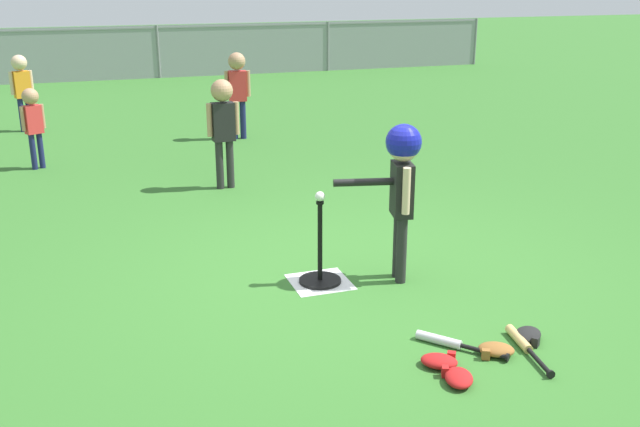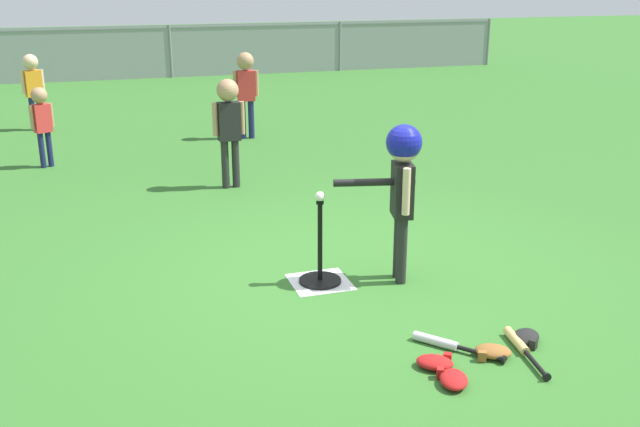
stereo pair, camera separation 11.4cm
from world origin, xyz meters
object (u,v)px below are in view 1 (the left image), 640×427
(fielder_near_right, at_px, (33,117))
(spare_bat_wood, at_px, (523,344))
(fielder_deep_center, at_px, (21,83))
(batter_child, at_px, (402,171))
(fielder_deep_right, at_px, (223,119))
(glove_by_plate, at_px, (496,350))
(glove_tossed_aside, at_px, (458,378))
(glove_outfield_drop, at_px, (440,361))
(batting_tee, at_px, (320,270))
(baseball_on_tee, at_px, (320,196))
(glove_near_bats, at_px, (528,335))
(spare_bat_silver, at_px, (448,342))
(fielder_deep_left, at_px, (237,84))

(fielder_near_right, distance_m, spare_bat_wood, 6.43)
(spare_bat_wood, bearing_deg, fielder_deep_center, 111.61)
(batter_child, distance_m, spare_bat_wood, 1.52)
(fielder_deep_right, bearing_deg, glove_by_plate, -78.94)
(glove_tossed_aside, relative_size, glove_outfield_drop, 0.98)
(glove_tossed_aside, bearing_deg, batting_tee, 100.06)
(spare_bat_wood, bearing_deg, baseball_on_tee, 122.40)
(batter_child, bearing_deg, batting_tee, 167.20)
(batting_tee, relative_size, fielder_near_right, 0.67)
(glove_near_bats, bearing_deg, spare_bat_wood, -138.49)
(fielder_deep_right, height_order, glove_near_bats, fielder_deep_right)
(batter_child, xyz_separation_m, fielder_deep_right, (-0.73, 2.89, -0.10))
(batter_child, height_order, glove_tossed_aside, batter_child)
(batter_child, distance_m, fielder_deep_center, 7.40)
(fielder_deep_center, relative_size, glove_outfield_drop, 4.11)
(baseball_on_tee, height_order, fielder_near_right, fielder_near_right)
(spare_bat_silver, height_order, glove_outfield_drop, glove_outfield_drop)
(spare_bat_wood, distance_m, glove_outfield_drop, 0.60)
(batting_tee, bearing_deg, glove_tossed_aside, -79.94)
(fielder_near_right, height_order, glove_tossed_aside, fielder_near_right)
(glove_outfield_drop, bearing_deg, baseball_on_tee, 101.02)
(spare_bat_silver, bearing_deg, spare_bat_wood, -21.10)
(fielder_deep_center, distance_m, fielder_near_right, 2.38)
(fielder_near_right, bearing_deg, batting_tee, -63.94)
(baseball_on_tee, relative_size, fielder_deep_left, 0.06)
(fielder_deep_right, bearing_deg, glove_tossed_aside, -84.34)
(baseball_on_tee, distance_m, glove_near_bats, 1.74)
(baseball_on_tee, bearing_deg, batter_child, -12.80)
(glove_by_plate, distance_m, glove_near_bats, 0.32)
(baseball_on_tee, xyz_separation_m, batter_child, (0.59, -0.13, 0.18))
(batter_child, height_order, glove_near_bats, batter_child)
(fielder_deep_center, xyz_separation_m, glove_near_bats, (3.28, -7.96, -0.68))
(glove_near_bats, bearing_deg, glove_by_plate, -161.38)
(batting_tee, xyz_separation_m, glove_outfield_drop, (0.27, -1.40, -0.06))
(baseball_on_tee, xyz_separation_m, spare_bat_wood, (0.87, -1.37, -0.65))
(spare_bat_silver, relative_size, glove_outfield_drop, 1.79)
(baseball_on_tee, height_order, fielder_deep_left, fielder_deep_left)
(baseball_on_tee, distance_m, fielder_near_right, 4.78)
(glove_tossed_aside, bearing_deg, glove_near_bats, 24.76)
(fielder_near_right, relative_size, glove_tossed_aside, 3.63)
(fielder_deep_right, relative_size, fielder_near_right, 1.23)
(glove_by_plate, relative_size, glove_tossed_aside, 1.02)
(spare_bat_wood, bearing_deg, glove_by_plate, -174.38)
(batter_child, height_order, spare_bat_silver, batter_child)
(baseball_on_tee, relative_size, glove_near_bats, 0.27)
(batter_child, relative_size, fielder_near_right, 1.25)
(fielder_deep_left, height_order, spare_bat_silver, fielder_deep_left)
(glove_outfield_drop, bearing_deg, spare_bat_silver, 50.34)
(fielder_deep_center, relative_size, glove_by_plate, 4.14)
(spare_bat_wood, relative_size, glove_tossed_aside, 2.22)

